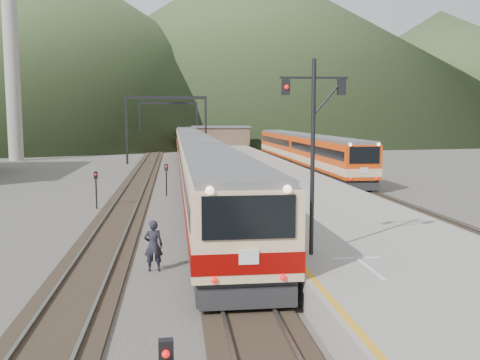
{
  "coord_description": "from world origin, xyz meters",
  "views": [
    {
      "loc": [
        -1.97,
        -9.01,
        5.51
      ],
      "look_at": [
        1.68,
        20.59,
        2.0
      ],
      "focal_mm": 40.0,
      "sensor_mm": 36.0,
      "label": 1
    }
  ],
  "objects": [
    {
      "name": "gantry_near",
      "position": [
        -2.85,
        55.0,
        5.59
      ],
      "size": [
        9.55,
        0.25,
        8.0
      ],
      "color": "black",
      "rests_on": "ground"
    },
    {
      "name": "short_signal_c",
      "position": [
        -6.68,
        23.7,
        1.46
      ],
      "size": [
        0.25,
        0.21,
        2.27
      ],
      "color": "black",
      "rests_on": "ground"
    },
    {
      "name": "short_signal_b",
      "position": [
        -2.55,
        28.31,
        1.46
      ],
      "size": [
        0.27,
        0.23,
        2.27
      ],
      "color": "black",
      "rests_on": "ground"
    },
    {
      "name": "smokestack",
      "position": [
        -22.0,
        62.0,
        15.0
      ],
      "size": [
        1.8,
        1.8,
        30.0
      ],
      "primitive_type": "cylinder",
      "color": "#9E998E",
      "rests_on": "ground"
    },
    {
      "name": "second_train",
      "position": [
        11.5,
        46.09,
        1.88
      ],
      "size": [
        2.7,
        36.86,
        3.3
      ],
      "color": "#D43C0A",
      "rests_on": "track_second"
    },
    {
      "name": "track_main",
      "position": [
        0.0,
        40.0,
        0.07
      ],
      "size": [
        2.6,
        200.0,
        0.23
      ],
      "color": "black",
      "rests_on": "ground"
    },
    {
      "name": "signal_mast",
      "position": [
        2.48,
        7.85,
        4.9
      ],
      "size": [
        2.2,
        0.3,
        6.36
      ],
      "color": "black",
      "rests_on": "platform"
    },
    {
      "name": "hill_a",
      "position": [
        -40.0,
        190.0,
        30.0
      ],
      "size": [
        180.0,
        180.0,
        60.0
      ],
      "primitive_type": "cone",
      "color": "#2E4320",
      "rests_on": "ground"
    },
    {
      "name": "track_far",
      "position": [
        -5.0,
        40.0,
        0.07
      ],
      "size": [
        2.6,
        200.0,
        0.23
      ],
      "color": "black",
      "rests_on": "ground"
    },
    {
      "name": "track_second",
      "position": [
        11.5,
        40.0,
        0.07
      ],
      "size": [
        2.6,
        200.0,
        0.23
      ],
      "color": "black",
      "rests_on": "ground"
    },
    {
      "name": "hill_c",
      "position": [
        110.0,
        210.0,
        25.0
      ],
      "size": [
        160.0,
        160.0,
        50.0
      ],
      "primitive_type": "cone",
      "color": "#2E4320",
      "rests_on": "ground"
    },
    {
      "name": "worker",
      "position": [
        -2.77,
        9.97,
        0.93
      ],
      "size": [
        0.69,
        0.45,
        1.87
      ],
      "primitive_type": "imported",
      "rotation": [
        0.0,
        0.0,
        3.13
      ],
      "color": "black",
      "rests_on": "ground"
    },
    {
      "name": "platform",
      "position": [
        5.6,
        38.0,
        0.5
      ],
      "size": [
        8.0,
        100.0,
        1.0
      ],
      "primitive_type": "cube",
      "color": "gray",
      "rests_on": "ground"
    },
    {
      "name": "station_shed",
      "position": [
        5.6,
        78.0,
        2.57
      ],
      "size": [
        9.4,
        4.4,
        3.1
      ],
      "color": "brown",
      "rests_on": "platform"
    },
    {
      "name": "gantry_far",
      "position": [
        -2.85,
        80.0,
        5.59
      ],
      "size": [
        9.55,
        0.25,
        8.0
      ],
      "color": "black",
      "rests_on": "ground"
    },
    {
      "name": "main_train",
      "position": [
        0.0,
        47.79,
        2.14
      ],
      "size": [
        3.12,
        85.49,
        3.81
      ],
      "color": "#D8B385",
      "rests_on": "track_main"
    },
    {
      "name": "hill_b",
      "position": [
        30.0,
        230.0,
        37.5
      ],
      "size": [
        220.0,
        220.0,
        75.0
      ],
      "primitive_type": "cone",
      "color": "#2E4320",
      "rests_on": "ground"
    }
  ]
}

